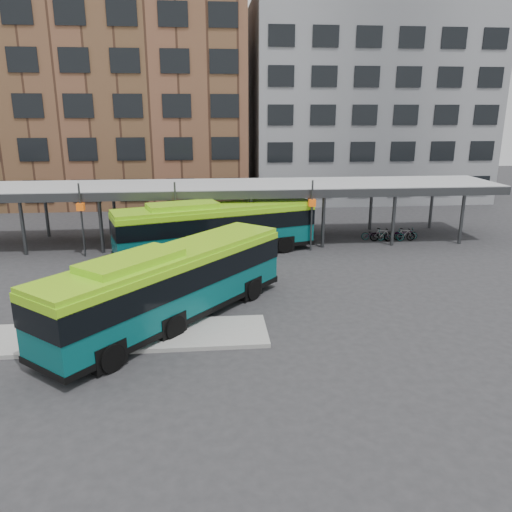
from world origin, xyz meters
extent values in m
plane|color=#28282B|center=(0.00, 0.00, 0.00)|extent=(120.00, 120.00, 0.00)
cube|color=gray|center=(-5.50, -3.00, 0.09)|extent=(14.00, 3.00, 0.18)
cube|color=#999B9E|center=(0.00, 13.00, 4.00)|extent=(40.00, 6.00, 0.35)
cube|color=#383A3D|center=(0.00, 10.00, 3.85)|extent=(40.00, 0.15, 0.55)
cylinder|color=#383A3D|center=(-13.00, 10.50, 1.90)|extent=(0.24, 0.24, 3.80)
cylinder|color=#383A3D|center=(-13.00, 15.50, 1.90)|extent=(0.24, 0.24, 3.80)
cylinder|color=#383A3D|center=(-8.00, 10.50, 1.90)|extent=(0.24, 0.24, 3.80)
cylinder|color=#383A3D|center=(-8.00, 15.50, 1.90)|extent=(0.24, 0.24, 3.80)
cylinder|color=#383A3D|center=(-3.00, 10.50, 1.90)|extent=(0.24, 0.24, 3.80)
cylinder|color=#383A3D|center=(-3.00, 15.50, 1.90)|extent=(0.24, 0.24, 3.80)
cylinder|color=#383A3D|center=(2.00, 10.50, 1.90)|extent=(0.24, 0.24, 3.80)
cylinder|color=#383A3D|center=(2.00, 15.50, 1.90)|extent=(0.24, 0.24, 3.80)
cylinder|color=#383A3D|center=(7.00, 10.50, 1.90)|extent=(0.24, 0.24, 3.80)
cylinder|color=#383A3D|center=(7.00, 15.50, 1.90)|extent=(0.24, 0.24, 3.80)
cylinder|color=#383A3D|center=(12.00, 10.50, 1.90)|extent=(0.24, 0.24, 3.80)
cylinder|color=#383A3D|center=(12.00, 15.50, 1.90)|extent=(0.24, 0.24, 3.80)
cylinder|color=#383A3D|center=(17.00, 10.50, 1.90)|extent=(0.24, 0.24, 3.80)
cylinder|color=#383A3D|center=(17.00, 15.50, 1.90)|extent=(0.24, 0.24, 3.80)
cylinder|color=#383A3D|center=(-9.00, 9.70, 2.40)|extent=(0.12, 0.12, 4.80)
cube|color=#D14F0C|center=(-9.00, 9.70, 3.30)|extent=(0.45, 0.45, 0.45)
cylinder|color=#383A3D|center=(-3.00, 9.70, 2.40)|extent=(0.12, 0.12, 4.80)
cube|color=#D14F0C|center=(-3.00, 9.70, 3.30)|extent=(0.45, 0.45, 0.45)
cylinder|color=#383A3D|center=(6.00, 9.70, 2.40)|extent=(0.12, 0.12, 4.80)
cube|color=#D14F0C|center=(6.00, 9.70, 3.30)|extent=(0.45, 0.45, 0.45)
cube|color=brown|center=(-10.00, 32.00, 11.00)|extent=(26.00, 14.00, 22.00)
cube|color=slate|center=(16.00, 32.00, 10.00)|extent=(24.00, 14.00, 20.00)
cube|color=#075052|center=(-2.57, -1.48, 1.73)|extent=(10.51, 11.59, 2.70)
cube|color=black|center=(-2.57, -1.48, 2.27)|extent=(10.59, 11.68, 1.03)
cube|color=#86D215|center=(-2.57, -1.48, 3.19)|extent=(10.42, 11.52, 0.22)
cube|color=#86D215|center=(-3.98, -3.12, 3.40)|extent=(4.29, 4.55, 0.38)
cube|color=black|center=(-2.57, -1.48, 0.51)|extent=(10.60, 11.68, 0.26)
cylinder|color=black|center=(1.24, 0.94, 0.54)|extent=(0.95, 1.03, 1.08)
cylinder|color=black|center=(-0.75, 2.66, 0.54)|extent=(0.95, 1.03, 1.08)
cylinder|color=black|center=(-2.42, -3.32, 0.54)|extent=(0.95, 1.03, 1.08)
cylinder|color=black|center=(-4.42, -1.60, 0.54)|extent=(0.95, 1.03, 1.08)
cylinder|color=black|center=(-4.54, -5.78, 0.54)|extent=(0.95, 1.03, 1.08)
cylinder|color=black|center=(-6.53, -4.06, 0.54)|extent=(0.95, 1.03, 1.08)
cube|color=#075052|center=(-0.41, 9.27, 1.74)|extent=(13.28, 6.60, 2.72)
cube|color=black|center=(-0.41, 9.27, 2.29)|extent=(13.35, 6.68, 1.04)
cube|color=#86D215|center=(-0.41, 9.27, 3.21)|extent=(13.25, 6.49, 0.22)
cube|color=#86D215|center=(-2.48, 8.61, 3.43)|extent=(4.75, 3.20, 0.38)
cube|color=black|center=(-0.41, 9.27, 0.51)|extent=(13.36, 6.68, 0.26)
cylinder|color=black|center=(4.15, 9.34, 0.54)|extent=(1.14, 0.64, 1.09)
cylinder|color=black|center=(3.33, 11.87, 0.54)|extent=(1.14, 0.64, 1.09)
cylinder|color=black|center=(-1.25, 7.61, 0.54)|extent=(1.14, 0.64, 1.09)
cylinder|color=black|center=(-2.06, 10.14, 0.54)|extent=(1.14, 0.64, 1.09)
cylinder|color=black|center=(-4.36, 6.61, 0.54)|extent=(1.14, 0.64, 1.09)
cylinder|color=black|center=(-5.17, 9.14, 0.54)|extent=(1.14, 0.64, 1.09)
imported|color=black|center=(-6.37, -2.59, 0.94)|extent=(0.61, 0.67, 1.53)
cube|color=maroon|center=(-6.46, -2.74, 1.15)|extent=(0.29, 0.33, 0.41)
imported|color=slate|center=(11.13, 12.00, 0.44)|extent=(1.78, 1.06, 0.89)
imported|color=slate|center=(11.63, 11.64, 0.50)|extent=(1.71, 0.74, 1.00)
imported|color=slate|center=(12.53, 11.83, 0.45)|extent=(1.81, 1.13, 0.90)
imported|color=slate|center=(13.37, 11.72, 0.47)|extent=(1.61, 0.71, 0.93)
imported|color=slate|center=(13.68, 12.16, 0.43)|extent=(1.74, 0.97, 0.86)
camera|label=1|loc=(-0.83, -22.61, 9.21)|focal=35.00mm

